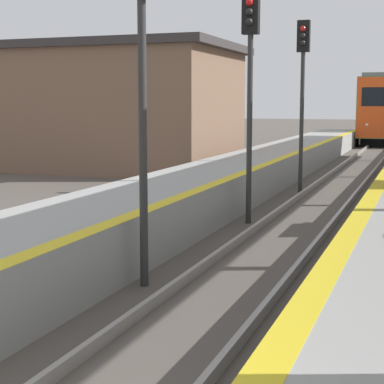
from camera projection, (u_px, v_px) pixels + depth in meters
name	position (u px, v px, depth m)	size (l,w,h in m)	color
signal_near	(142.00, 44.00, 8.94)	(0.36, 0.31, 5.02)	#2D2D2D
signal_mid	(250.00, 65.00, 13.82)	(0.36, 0.31, 5.02)	#2D2D2D
signal_far	(303.00, 74.00, 18.69)	(0.36, 0.31, 5.02)	#2D2D2D
station_building	(65.00, 107.00, 26.80)	(14.40, 6.96, 4.94)	brown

